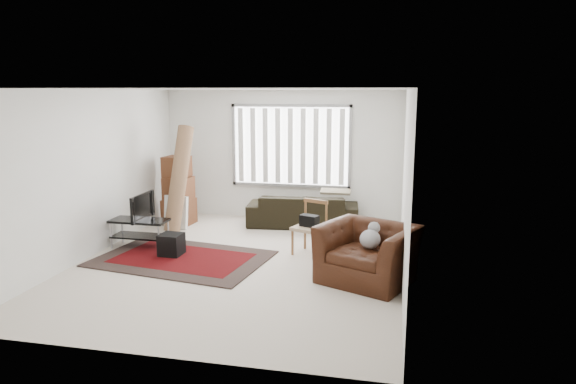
# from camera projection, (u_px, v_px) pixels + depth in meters

# --- Properties ---
(room) EXTENTS (6.00, 6.02, 2.71)m
(room) POSITION_uv_depth(u_px,v_px,m) (250.00, 149.00, 8.28)
(room) COLOR beige
(room) RESTS_ON ground
(persian_rug) EXTENTS (2.90, 2.15, 0.02)m
(persian_rug) POSITION_uv_depth(u_px,v_px,m) (182.00, 259.00, 8.29)
(persian_rug) COLOR black
(persian_rug) RESTS_ON ground
(tv_stand) EXTENTS (0.99, 0.44, 0.49)m
(tv_stand) POSITION_uv_depth(u_px,v_px,m) (140.00, 227.00, 8.88)
(tv_stand) COLOR black
(tv_stand) RESTS_ON ground
(tv) EXTENTS (0.10, 0.80, 0.46)m
(tv) POSITION_uv_depth(u_px,v_px,m) (138.00, 207.00, 8.81)
(tv) COLOR black
(tv) RESTS_ON tv_stand
(subwoofer) EXTENTS (0.36, 0.36, 0.35)m
(subwoofer) POSITION_uv_depth(u_px,v_px,m) (171.00, 244.00, 8.42)
(subwoofer) COLOR black
(subwoofer) RESTS_ON persian_rug
(moving_boxes) EXTENTS (0.61, 0.57, 1.38)m
(moving_boxes) POSITION_uv_depth(u_px,v_px,m) (178.00, 193.00, 10.39)
(moving_boxes) COLOR brown
(moving_boxes) RESTS_ON ground
(white_flatpack) EXTENTS (0.53, 0.23, 0.65)m
(white_flatpack) POSITION_uv_depth(u_px,v_px,m) (176.00, 212.00, 10.10)
(white_flatpack) COLOR silver
(white_flatpack) RESTS_ON ground
(rolled_rug) EXTENTS (0.45, 0.97, 2.04)m
(rolled_rug) POSITION_uv_depth(u_px,v_px,m) (179.00, 179.00, 9.85)
(rolled_rug) COLOR brown
(rolled_rug) RESTS_ON ground
(sofa) EXTENTS (2.28, 1.16, 0.84)m
(sofa) POSITION_uv_depth(u_px,v_px,m) (303.00, 205.00, 10.29)
(sofa) COLOR black
(sofa) RESTS_ON ground
(side_chair) EXTENTS (0.62, 0.62, 0.89)m
(side_chair) POSITION_uv_depth(u_px,v_px,m) (310.00, 225.00, 8.50)
(side_chair) COLOR #998264
(side_chair) RESTS_ON ground
(armchair) EXTENTS (1.59, 1.50, 0.93)m
(armchair) POSITION_uv_depth(u_px,v_px,m) (368.00, 249.00, 7.27)
(armchair) COLOR #33160A
(armchair) RESTS_ON ground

